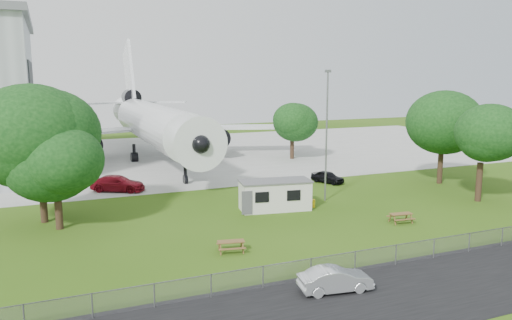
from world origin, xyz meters
name	(u,v)px	position (x,y,z in m)	size (l,w,h in m)	color
ground	(273,229)	(0.00, 0.00, 0.00)	(160.00, 160.00, 0.00)	#416517
asphalt_strip	(376,298)	(0.00, -13.00, 0.01)	(120.00, 8.00, 0.02)	black
concrete_apron	(164,156)	(0.00, 38.00, 0.01)	(120.00, 46.00, 0.03)	#B7B7B2
airliner	(152,122)	(-2.00, 35.86, 5.27)	(46.36, 47.73, 17.69)	white
site_cabin	(275,195)	(2.53, 5.14, 1.31)	(6.92, 3.64, 2.62)	silver
picnic_west	(231,252)	(-4.67, -3.40, 0.00)	(1.80, 1.50, 0.76)	brown
picnic_east	(401,223)	(10.14, -2.33, 0.00)	(1.80, 1.50, 0.76)	brown
fence	(340,274)	(0.00, -9.50, 0.00)	(58.00, 0.04, 1.30)	gray
lamp_mast	(326,137)	(8.20, 6.20, 6.00)	(0.16, 0.16, 12.00)	slate
tree_west_big	(39,140)	(-16.14, 8.82, 6.66)	(9.41, 9.41, 11.38)	#382619
tree_west_small	(56,165)	(-15.08, 6.43, 4.98)	(7.54, 7.54, 8.75)	#382619
tree_east_front	(483,135)	(21.30, 0.49, 6.25)	(6.32, 6.32, 9.43)	#382619
tree_east_back	(443,127)	(23.59, 7.97, 6.20)	(8.31, 8.31, 10.37)	#382619
tree_far_apron	(292,120)	(16.04, 28.59, 5.43)	(6.51, 6.51, 8.70)	#382619
car_centre_sedan	(335,280)	(-1.54, -11.40, 0.67)	(1.41, 4.06, 1.34)	silver
car_ne_hatch	(328,177)	(12.44, 12.86, 0.65)	(1.52, 3.79, 1.29)	black
car_apron_van	(118,184)	(-9.26, 17.62, 0.80)	(2.23, 5.49, 1.59)	maroon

